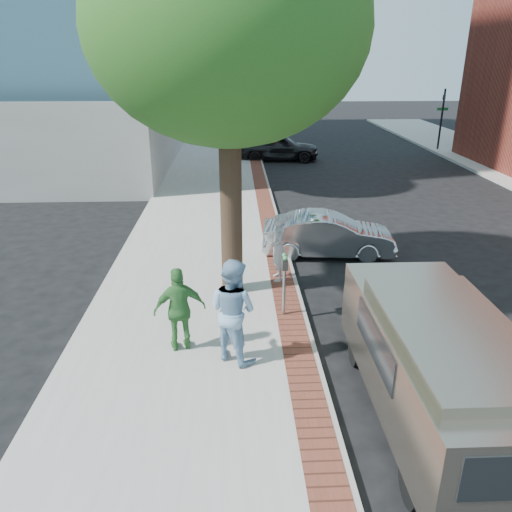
{
  "coord_description": "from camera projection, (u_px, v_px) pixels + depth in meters",
  "views": [
    {
      "loc": [
        -0.52,
        -9.54,
        5.65
      ],
      "look_at": [
        -0.02,
        1.53,
        1.2
      ],
      "focal_mm": 35.0,
      "sensor_mm": 36.0,
      "label": 1
    }
  ],
  "objects": [
    {
      "name": "bg_car",
      "position": [
        278.0,
        146.0,
        28.81
      ],
      "size": [
        4.86,
        2.29,
        1.61
      ],
      "primitive_type": "imported",
      "rotation": [
        0.0,
        0.0,
        1.49
      ],
      "color": "black",
      "rests_on": "ground"
    },
    {
      "name": "brick_strip",
      "position": [
        268.0,
        217.0,
        18.35
      ],
      "size": [
        0.6,
        60.0,
        0.01
      ],
      "primitive_type": "cube",
      "color": "brown",
      "rests_on": "sidewalk"
    },
    {
      "name": "ground",
      "position": [
        260.0,
        332.0,
        10.97
      ],
      "size": [
        120.0,
        120.0,
        0.0
      ],
      "primitive_type": "plane",
      "color": "black",
      "rests_on": "ground"
    },
    {
      "name": "sedan_silver",
      "position": [
        328.0,
        235.0,
        15.0
      ],
      "size": [
        4.03,
        1.74,
        1.29
      ],
      "primitive_type": "imported",
      "rotation": [
        0.0,
        0.0,
        1.47
      ],
      "color": "#AAAEB2",
      "rests_on": "ground"
    },
    {
      "name": "tree_far",
      "position": [
        233.0,
        65.0,
        20.1
      ],
      "size": [
        4.8,
        4.8,
        7.14
      ],
      "color": "black",
      "rests_on": "sidewalk"
    },
    {
      "name": "office_base",
      "position": [
        26.0,
        121.0,
        30.08
      ],
      "size": [
        18.2,
        22.2,
        4.0
      ],
      "primitive_type": "cube",
      "color": "gray",
      "rests_on": "ground"
    },
    {
      "name": "van",
      "position": [
        435.0,
        358.0,
        8.13
      ],
      "size": [
        2.07,
        5.3,
        1.94
      ],
      "rotation": [
        0.0,
        0.0,
        -0.0
      ],
      "color": "gray",
      "rests_on": "ground"
    },
    {
      "name": "person_officer",
      "position": [
        233.0,
        310.0,
        9.43
      ],
      "size": [
        1.27,
        1.24,
        2.07
      ],
      "primitive_type": "imported",
      "rotation": [
        0.0,
        0.0,
        2.47
      ],
      "color": "#83A9CA",
      "rests_on": "sidewalk"
    },
    {
      "name": "signal_near",
      "position": [
        256.0,
        116.0,
        30.56
      ],
      "size": [
        0.7,
        0.15,
        3.8
      ],
      "color": "black",
      "rests_on": "ground"
    },
    {
      "name": "sidewalk",
      "position": [
        208.0,
        220.0,
        18.29
      ],
      "size": [
        5.0,
        60.0,
        0.15
      ],
      "primitive_type": "cube",
      "color": "#9E9991",
      "rests_on": "ground"
    },
    {
      "name": "curb",
      "position": [
        277.0,
        219.0,
        18.4
      ],
      "size": [
        0.1,
        60.0,
        0.15
      ],
      "primitive_type": "cube",
      "color": "gray",
      "rests_on": "ground"
    },
    {
      "name": "tree_near",
      "position": [
        228.0,
        29.0,
        10.4
      ],
      "size": [
        6.0,
        6.0,
        8.51
      ],
      "color": "black",
      "rests_on": "sidewalk"
    },
    {
      "name": "person_gray",
      "position": [
        278.0,
        247.0,
        12.89
      ],
      "size": [
        0.47,
        0.68,
        1.8
      ],
      "primitive_type": "imported",
      "rotation": [
        0.0,
        0.0,
        -1.5
      ],
      "color": "#9E9DA2",
      "rests_on": "sidewalk"
    },
    {
      "name": "parking_meter",
      "position": [
        284.0,
        272.0,
        11.04
      ],
      "size": [
        0.12,
        0.32,
        1.47
      ],
      "color": "gray",
      "rests_on": "sidewalk"
    },
    {
      "name": "person_green",
      "position": [
        180.0,
        309.0,
        9.79
      ],
      "size": [
        1.09,
        0.64,
        1.75
      ],
      "primitive_type": "imported",
      "rotation": [
        0.0,
        0.0,
        3.36
      ],
      "color": "#3D7F39",
      "rests_on": "sidewalk"
    },
    {
      "name": "signal_far",
      "position": [
        442.0,
        115.0,
        31.04
      ],
      "size": [
        0.7,
        0.15,
        3.8
      ],
      "color": "black",
      "rests_on": "ground"
    }
  ]
}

